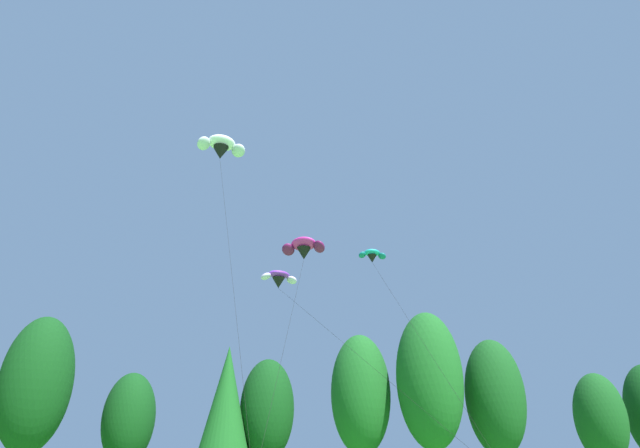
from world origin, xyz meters
The scene contains 12 objects.
treeline_tree_c centered at (-19.92, 47.30, 8.20)m, with size 5.46×5.46×13.55m.
treeline_tree_d centered at (-13.15, 51.63, 5.96)m, with size 4.46×4.46×9.84m.
treeline_tree_e centered at (-4.95, 50.07, 7.65)m, with size 4.29×4.29×12.21m.
treeline_tree_f centered at (-1.25, 51.06, 6.84)m, with size 4.85×4.85×11.30m.
treeline_tree_g centered at (7.41, 50.90, 8.39)m, with size 5.54×5.54×13.86m.
treeline_tree_h centered at (13.04, 47.72, 9.40)m, with size 5.99×5.99×15.52m.
treeline_tree_i centered at (19.44, 48.16, 8.04)m, with size 5.39×5.39×13.29m.
treeline_tree_j centered at (28.92, 46.87, 6.19)m, with size 4.56×4.56×10.23m.
parafoil_kite_high_white centered at (-6.82, 35.36, 24.14)m, with size 4.64×11.55×23.54m.
parafoil_kite_mid_teal centered at (5.69, 39.20, 17.70)m, with size 2.45×20.23×16.72m.
parafoil_kite_far_magenta centered at (-0.69, 33.89, 15.92)m, with size 4.91×10.20×15.15m.
parafoil_kite_low_purple centered at (-1.94, 37.59, 14.84)m, with size 8.41×18.93×13.87m.
Camera 1 is at (-5.93, -1.08, 2.37)m, focal length 31.05 mm.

